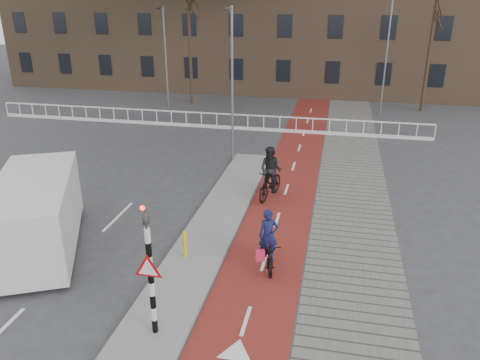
# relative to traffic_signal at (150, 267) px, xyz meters

# --- Properties ---
(ground) EXTENTS (120.00, 120.00, 0.00)m
(ground) POSITION_rel_traffic_signal_xyz_m (0.60, 2.02, -1.99)
(ground) COLOR #38383A
(ground) RESTS_ON ground
(bike_lane) EXTENTS (2.50, 60.00, 0.01)m
(bike_lane) POSITION_rel_traffic_signal_xyz_m (2.10, 12.02, -1.98)
(bike_lane) COLOR maroon
(bike_lane) RESTS_ON ground
(sidewalk) EXTENTS (3.00, 60.00, 0.01)m
(sidewalk) POSITION_rel_traffic_signal_xyz_m (4.90, 12.02, -1.98)
(sidewalk) COLOR slate
(sidewalk) RESTS_ON ground
(curb_island) EXTENTS (1.80, 16.00, 0.12)m
(curb_island) POSITION_rel_traffic_signal_xyz_m (-0.10, 6.02, -1.93)
(curb_island) COLOR gray
(curb_island) RESTS_ON ground
(traffic_signal) EXTENTS (0.80, 0.80, 3.68)m
(traffic_signal) POSITION_rel_traffic_signal_xyz_m (0.00, 0.00, 0.00)
(traffic_signal) COLOR black
(traffic_signal) RESTS_ON curb_island
(bollard) EXTENTS (0.12, 0.12, 0.89)m
(bollard) POSITION_rel_traffic_signal_xyz_m (-0.39, 3.58, -1.43)
(bollard) COLOR yellow
(bollard) RESTS_ON curb_island
(cyclist_near) EXTENTS (1.13, 1.94, 1.91)m
(cyclist_near) POSITION_rel_traffic_signal_xyz_m (2.24, 3.75, -1.34)
(cyclist_near) COLOR black
(cyclist_near) RESTS_ON bike_lane
(cyclist_far) EXTENTS (1.14, 2.16, 2.20)m
(cyclist_far) POSITION_rel_traffic_signal_xyz_m (1.52, 9.01, -1.07)
(cyclist_far) COLOR black
(cyclist_far) RESTS_ON bike_lane
(van) EXTENTS (4.49, 6.08, 2.43)m
(van) POSITION_rel_traffic_signal_xyz_m (-5.31, 3.27, -0.71)
(van) COLOR silver
(van) RESTS_ON ground
(railing) EXTENTS (28.00, 0.10, 0.99)m
(railing) POSITION_rel_traffic_signal_xyz_m (-4.40, 19.02, -1.68)
(railing) COLOR silver
(railing) RESTS_ON ground
(tree_mid) EXTENTS (0.23, 0.23, 8.77)m
(tree_mid) POSITION_rel_traffic_signal_xyz_m (-7.15, 25.73, 2.39)
(tree_mid) COLOR black
(tree_mid) RESTS_ON ground
(tree_right) EXTENTS (0.22, 0.22, 7.92)m
(tree_right) POSITION_rel_traffic_signal_xyz_m (9.91, 26.66, 1.97)
(tree_right) COLOR black
(tree_right) RESTS_ON ground
(streetlight_near) EXTENTS (0.12, 0.12, 7.44)m
(streetlight_near) POSITION_rel_traffic_signal_xyz_m (-1.00, 13.08, 1.73)
(streetlight_near) COLOR slate
(streetlight_near) RESTS_ON ground
(streetlight_left) EXTENTS (0.12, 0.12, 7.14)m
(streetlight_left) POSITION_rel_traffic_signal_xyz_m (-8.50, 24.15, 1.58)
(streetlight_left) COLOR slate
(streetlight_left) RESTS_ON ground
(streetlight_right) EXTENTS (0.12, 0.12, 8.65)m
(streetlight_right) POSITION_rel_traffic_signal_xyz_m (6.94, 24.98, 2.34)
(streetlight_right) COLOR slate
(streetlight_right) RESTS_ON ground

